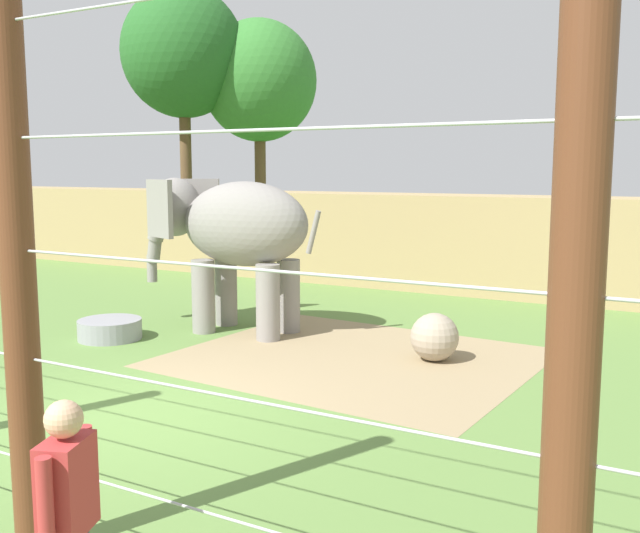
% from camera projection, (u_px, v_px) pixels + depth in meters
% --- Properties ---
extents(ground_plane, '(120.00, 120.00, 0.00)m').
position_uv_depth(ground_plane, '(122.00, 417.00, 8.68)').
color(ground_plane, '#5B7F3D').
extents(dirt_patch, '(5.65, 4.99, 0.01)m').
position_uv_depth(dirt_patch, '(354.00, 358.00, 11.39)').
color(dirt_patch, '#937F5B').
rests_on(dirt_patch, ground).
extents(embankment_wall, '(36.00, 1.80, 2.34)m').
position_uv_depth(embankment_wall, '(438.00, 242.00, 17.91)').
color(embankment_wall, tan).
rests_on(embankment_wall, ground).
extents(elephant, '(3.79, 1.59, 2.81)m').
position_uv_depth(elephant, '(232.00, 230.00, 13.09)').
color(elephant, gray).
rests_on(elephant, ground).
extents(enrichment_ball, '(0.75, 0.75, 0.75)m').
position_uv_depth(enrichment_ball, '(435.00, 337.00, 11.18)').
color(enrichment_ball, gray).
rests_on(enrichment_ball, ground).
extents(zookeeper, '(0.36, 0.56, 1.67)m').
position_uv_depth(zookeeper, '(69.00, 524.00, 4.17)').
color(zookeeper, '#33384C').
rests_on(zookeeper, ground).
extents(water_tub, '(1.10, 1.10, 0.35)m').
position_uv_depth(water_tub, '(110.00, 329.00, 12.64)').
color(water_tub, gray).
rests_on(water_tub, ground).
extents(tree_far_left, '(4.65, 4.65, 9.78)m').
position_uv_depth(tree_far_left, '(183.00, 53.00, 27.12)').
color(tree_far_left, brown).
rests_on(tree_far_left, ground).
extents(tree_left_of_centre, '(4.47, 4.47, 8.73)m').
position_uv_depth(tree_left_of_centre, '(259.00, 82.00, 28.01)').
color(tree_left_of_centre, brown).
rests_on(tree_left_of_centre, ground).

